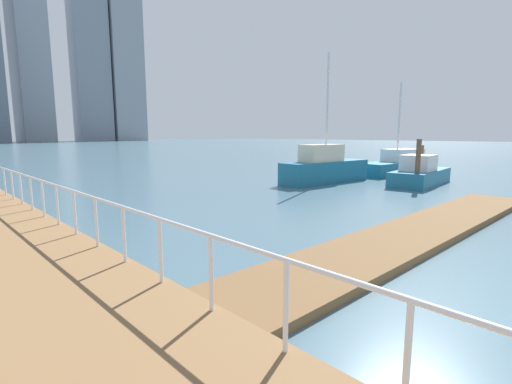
# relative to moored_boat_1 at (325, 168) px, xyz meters

# --- Properties ---
(ground_plane) EXTENTS (300.00, 300.00, 0.00)m
(ground_plane) POSITION_rel_moored_boat_1_xyz_m (-11.54, 3.19, -0.87)
(ground_plane) COLOR #476675
(floating_dock) EXTENTS (15.50, 2.00, 0.18)m
(floating_dock) POSITION_rel_moored_boat_1_xyz_m (-7.29, -8.54, -0.78)
(floating_dock) COLOR brown
(floating_dock) RESTS_ON ground_plane
(boardwalk_railing) EXTENTS (0.06, 26.92, 1.08)m
(boardwalk_railing) POSITION_rel_moored_boat_1_xyz_m (-14.69, -7.51, 0.35)
(boardwalk_railing) COLOR white
(boardwalk_railing) RESTS_ON boardwalk
(dock_piling_0) EXTENTS (0.25, 0.25, 2.12)m
(dock_piling_0) POSITION_rel_moored_boat_1_xyz_m (4.83, -3.43, 0.19)
(dock_piling_0) COLOR brown
(dock_piling_0) RESTS_ON ground_plane
(dock_piling_4) EXTENTS (0.24, 0.24, 2.53)m
(dock_piling_4) POSITION_rel_moored_boat_1_xyz_m (1.20, -4.80, 0.40)
(dock_piling_4) COLOR brown
(dock_piling_4) RESTS_ON ground_plane
(moored_boat_1) EXTENTS (6.20, 1.89, 7.20)m
(moored_boat_1) POSITION_rel_moored_boat_1_xyz_m (0.00, 0.00, 0.00)
(moored_boat_1) COLOR #1E6B8C
(moored_boat_1) RESTS_ON ground_plane
(moored_boat_3) EXTENTS (5.57, 2.48, 1.66)m
(moored_boat_3) POSITION_rel_moored_boat_1_xyz_m (3.11, -4.15, -0.27)
(moored_boat_3) COLOR #1E6B8C
(moored_boat_3) RESTS_ON ground_plane
(moored_boat_5) EXTENTS (7.08, 2.62, 6.24)m
(moored_boat_5) POSITION_rel_moored_boat_1_xyz_m (7.60, -0.72, -0.19)
(moored_boat_5) COLOR #1E6B8C
(moored_boat_5) RESTS_ON ground_plane
(skyline_tower_4) EXTENTS (11.16, 12.13, 65.69)m
(skyline_tower_4) POSITION_rel_moored_boat_1_xyz_m (19.12, 141.71, 31.98)
(skyline_tower_4) COLOR #8C939E
(skyline_tower_4) RESTS_ON ground_plane
(skyline_tower_5) EXTENTS (13.05, 10.60, 63.91)m
(skyline_tower_5) POSITION_rel_moored_boat_1_xyz_m (39.57, 140.68, 31.09)
(skyline_tower_5) COLOR gray
(skyline_tower_5) RESTS_ON ground_plane
(skyline_tower_6) EXTENTS (13.05, 9.56, 76.57)m
(skyline_tower_6) POSITION_rel_moored_boat_1_xyz_m (52.91, 138.86, 37.42)
(skyline_tower_6) COLOR #8C939E
(skyline_tower_6) RESTS_ON ground_plane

